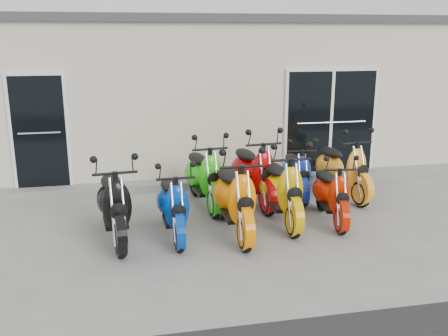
% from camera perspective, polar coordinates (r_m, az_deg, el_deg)
% --- Properties ---
extents(ground, '(80.00, 80.00, 0.00)m').
position_cam_1_polar(ground, '(8.24, 0.84, -6.10)').
color(ground, gray).
rests_on(ground, ground).
extents(building, '(14.00, 6.00, 3.20)m').
position_cam_1_polar(building, '(12.89, -4.15, 8.85)').
color(building, beige).
rests_on(building, ground).
extents(roof_cap, '(14.20, 6.20, 0.16)m').
position_cam_1_polar(roof_cap, '(12.82, -4.30, 16.34)').
color(roof_cap, '#3F3F42').
rests_on(roof_cap, building).
extents(front_step, '(14.00, 0.40, 0.15)m').
position_cam_1_polar(front_step, '(10.09, -1.62, -1.67)').
color(front_step, gray).
rests_on(front_step, ground).
extents(door_left, '(1.07, 0.08, 2.22)m').
position_cam_1_polar(door_left, '(9.95, -20.35, 4.17)').
color(door_left, black).
rests_on(door_left, front_step).
extents(door_right, '(2.02, 0.08, 2.22)m').
position_cam_1_polar(door_right, '(10.71, 12.09, 5.49)').
color(door_right, black).
rests_on(door_right, front_step).
extents(scooter_front_black, '(0.90, 1.99, 1.42)m').
position_cam_1_polar(scooter_front_black, '(7.46, -12.50, -2.97)').
color(scooter_front_black, black).
rests_on(scooter_front_black, ground).
extents(scooter_front_blue, '(0.69, 1.74, 1.27)m').
position_cam_1_polar(scooter_front_blue, '(7.47, -5.90, -3.27)').
color(scooter_front_blue, '#023199').
rests_on(scooter_front_blue, ground).
extents(scooter_front_orange_a, '(0.74, 1.99, 1.46)m').
position_cam_1_polar(scooter_front_orange_a, '(7.50, 1.19, -2.33)').
color(scooter_front_orange_a, '#FF7E00').
rests_on(scooter_front_orange_a, ground).
extents(scooter_front_orange_b, '(0.72, 1.95, 1.43)m').
position_cam_1_polar(scooter_front_orange_b, '(8.02, 6.53, -1.39)').
color(scooter_front_orange_b, '#D2A203').
rests_on(scooter_front_orange_b, ground).
extents(scooter_front_red, '(0.78, 1.70, 1.21)m').
position_cam_1_polar(scooter_front_red, '(8.22, 12.21, -2.04)').
color(scooter_front_red, '#B51801').
rests_on(scooter_front_red, ground).
extents(scooter_back_green, '(0.90, 1.97, 1.41)m').
position_cam_1_polar(scooter_back_green, '(8.76, -2.37, 0.01)').
color(scooter_back_green, '#29CA12').
rests_on(scooter_back_green, ground).
extents(scooter_back_red, '(0.93, 2.06, 1.47)m').
position_cam_1_polar(scooter_back_red, '(8.89, 3.39, 0.44)').
color(scooter_back_red, '#B70304').
rests_on(scooter_back_red, ground).
extents(scooter_back_blue, '(0.77, 1.70, 1.21)m').
position_cam_1_polar(scooter_back_blue, '(9.34, 8.28, 0.20)').
color(scooter_back_blue, '#0E2795').
rests_on(scooter_back_blue, ground).
extents(scooter_back_yellow, '(0.95, 1.97, 1.39)m').
position_cam_1_polar(scooter_back_yellow, '(9.53, 13.35, 0.80)').
color(scooter_back_yellow, orange).
rests_on(scooter_back_yellow, ground).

